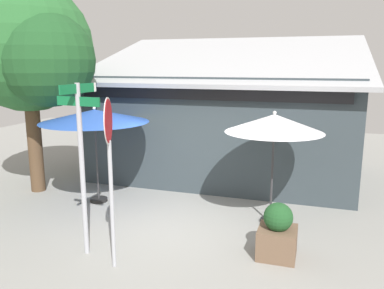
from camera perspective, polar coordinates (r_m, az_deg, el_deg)
ground_plane at (r=8.67m, az=-2.60°, el=-12.30°), size 28.00×28.00×0.10m
cafe_building at (r=12.51m, az=5.05°, el=3.35°), size 8.16×5.39×4.42m
street_sign_post at (r=7.20m, az=-15.91°, el=-1.09°), size 0.90×0.96×3.16m
stop_sign at (r=6.55m, az=-11.99°, el=-1.04°), size 0.28×0.72×2.96m
patio_umbrella_royal_blue_left at (r=9.92m, az=-14.08°, el=4.00°), size 2.69×2.69×2.45m
patio_umbrella_ivory_center at (r=8.45m, az=11.95°, el=2.92°), size 2.11×2.11×2.51m
shade_tree at (r=11.07m, az=-22.44°, el=12.62°), size 3.79×3.39×5.61m
sidewalk_planter at (r=7.43m, az=12.41°, el=-12.59°), size 0.69×0.69×1.03m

